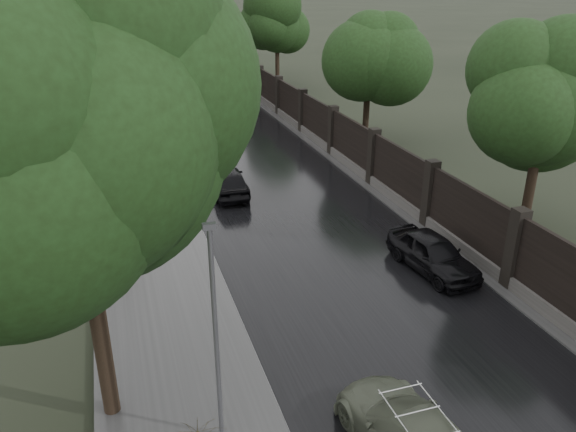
# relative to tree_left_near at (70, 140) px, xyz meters

# --- Properties ---
(ground) EXTENTS (800.00, 800.00, 0.00)m
(ground) POSITION_rel_tree_left_near_xyz_m (7.60, -3.00, -6.42)
(ground) COLOR black
(ground) RESTS_ON ground
(road) EXTENTS (8.00, 420.00, 0.02)m
(road) POSITION_rel_tree_left_near_xyz_m (7.60, 187.00, -6.41)
(road) COLOR black
(road) RESTS_ON ground
(sidewalk_left) EXTENTS (4.00, 420.00, 0.16)m
(sidewalk_left) POSITION_rel_tree_left_near_xyz_m (1.60, 187.00, -6.34)
(sidewalk_left) COLOR #2D2D2D
(sidewalk_left) RESTS_ON ground
(verge_right) EXTENTS (3.00, 420.00, 0.08)m
(verge_right) POSITION_rel_tree_left_near_xyz_m (13.10, 187.00, -6.38)
(verge_right) COLOR #2D2D2D
(verge_right) RESTS_ON ground
(fence_right) EXTENTS (0.45, 75.72, 2.70)m
(fence_right) POSITION_rel_tree_left_near_xyz_m (12.20, 29.01, -5.41)
(fence_right) COLOR #383533
(fence_right) RESTS_ON ground
(tree_left_near) EXTENTS (5.44, 5.44, 9.16)m
(tree_left_near) POSITION_rel_tree_left_near_xyz_m (0.00, 0.00, 0.00)
(tree_left_near) COLOR black
(tree_left_near) RESTS_ON ground
(tree_left_far) EXTENTS (4.25, 4.25, 7.39)m
(tree_left_far) POSITION_rel_tree_left_near_xyz_m (-0.40, 27.00, -1.18)
(tree_left_far) COLOR black
(tree_left_far) RESTS_ON ground
(tree_right_a) EXTENTS (4.08, 4.08, 7.01)m
(tree_right_a) POSITION_rel_tree_left_near_xyz_m (15.10, 5.00, -1.47)
(tree_right_a) COLOR black
(tree_right_a) RESTS_ON ground
(tree_right_b) EXTENTS (4.08, 4.08, 7.01)m
(tree_right_b) POSITION_rel_tree_left_near_xyz_m (15.10, 19.00, -1.47)
(tree_right_b) COLOR black
(tree_right_b) RESTS_ON ground
(tree_right_c) EXTENTS (4.08, 4.08, 7.01)m
(tree_right_c) POSITION_rel_tree_left_near_xyz_m (15.10, 37.00, -1.47)
(tree_right_c) COLOR black
(tree_right_c) RESTS_ON ground
(lamp_post) EXTENTS (0.25, 0.12, 5.11)m
(lamp_post) POSITION_rel_tree_left_near_xyz_m (2.20, -1.50, -3.75)
(lamp_post) COLOR #59595E
(lamp_post) RESTS_ON ground
(traffic_light) EXTENTS (0.16, 0.32, 4.00)m
(traffic_light) POSITION_rel_tree_left_near_xyz_m (3.30, 21.99, -4.02)
(traffic_light) COLOR #59595E
(traffic_light) RESTS_ON ground
(hatchback_left) EXTENTS (1.68, 3.87, 1.30)m
(hatchback_left) POSITION_rel_tree_left_near_xyz_m (5.44, 12.82, -5.77)
(hatchback_left) COLOR black
(hatchback_left) RESTS_ON ground
(car_right_near) EXTENTS (1.94, 3.89, 1.27)m
(car_right_near) POSITION_rel_tree_left_near_xyz_m (10.43, 3.73, -5.78)
(car_right_near) COLOR black
(car_right_near) RESTS_ON ground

